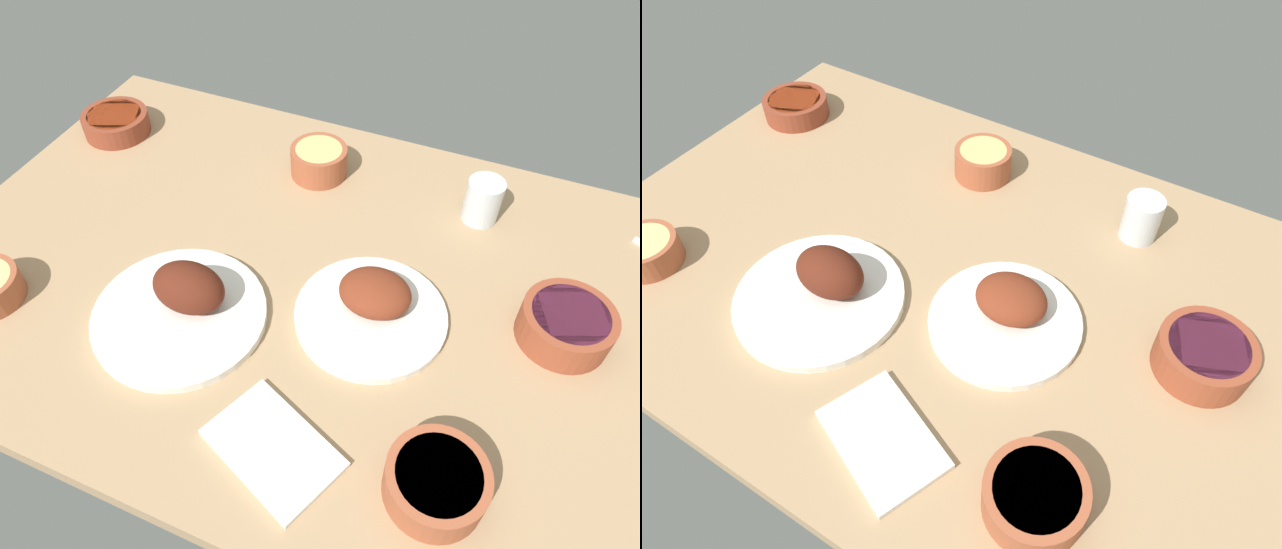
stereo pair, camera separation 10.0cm
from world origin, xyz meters
TOP-DOWN VIEW (x-y plane):
  - dining_table at (0.00, 0.00)cm, footprint 140.00×90.00cm
  - plate_center_main at (10.63, -3.29)cm, footprint 25.01×25.01cm
  - plate_far_side at (-17.76, -15.03)cm, footprint 28.53×28.53cm
  - bowl_pasta at (-11.83, 27.43)cm, footprint 11.51×11.51cm
  - bowl_cream at (27.90, -27.87)cm, footprint 13.56×13.56cm
  - bowl_onions at (39.97, 4.37)cm, footprint 14.50×14.50cm
  - bowl_sauce at (-58.86, 23.44)cm, footprint 14.30×14.30cm
  - water_tumbler at (21.69, 26.97)cm, footprint 6.85×6.85cm
  - folded_napkin at (5.97, -30.87)cm, footprint 21.38×17.96cm

SIDE VIEW (x-z plane):
  - dining_table at x=0.00cm, z-range 0.00..4.00cm
  - folded_napkin at x=5.97cm, z-range 4.00..5.20cm
  - plate_center_main at x=10.63cm, z-range 2.63..9.89cm
  - bowl_sauce at x=-58.86cm, z-range 4.23..8.80cm
  - plate_far_side at x=-17.76cm, z-range 1.93..11.34cm
  - bowl_cream at x=27.90cm, z-range 4.25..10.13cm
  - bowl_onions at x=39.97cm, z-range 4.25..10.30cm
  - bowl_pasta at x=-11.83cm, z-range 4.25..10.36cm
  - water_tumbler at x=21.69cm, z-range 4.00..12.55cm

